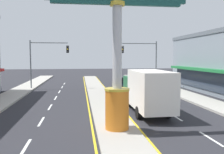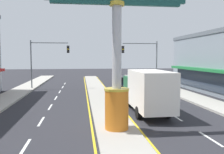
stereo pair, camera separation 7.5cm
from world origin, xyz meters
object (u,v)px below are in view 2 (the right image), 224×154
object	(u,v)px
district_sign	(117,52)
traffic_light_left_side	(45,56)
traffic_light_right_side	(144,56)
suv_near_right_lane	(123,84)
box_truck_far_right_lane	(147,90)

from	to	relation	value
district_sign	traffic_light_left_side	bearing A→B (deg)	109.28
traffic_light_right_side	suv_near_right_lane	bearing A→B (deg)	-129.90
suv_near_right_lane	box_truck_far_right_lane	xyz separation A→B (m)	(0.01, -9.81, 0.71)
district_sign	box_truck_far_right_lane	world-z (taller)	district_sign
traffic_light_right_side	district_sign	bearing A→B (deg)	-109.45
traffic_light_left_side	box_truck_far_right_lane	bearing A→B (deg)	-57.25
box_truck_far_right_lane	traffic_light_right_side	bearing A→B (deg)	75.77
traffic_light_right_side	box_truck_far_right_lane	bearing A→B (deg)	-104.23
traffic_light_left_side	suv_near_right_lane	world-z (taller)	traffic_light_left_side
suv_near_right_lane	traffic_light_right_side	bearing A→B (deg)	50.10
traffic_light_right_side	box_truck_far_right_lane	world-z (taller)	traffic_light_right_side
district_sign	traffic_light_right_side	xyz separation A→B (m)	(6.38, 18.06, -0.09)
district_sign	traffic_light_left_side	xyz separation A→B (m)	(-6.38, 18.23, -0.09)
traffic_light_left_side	suv_near_right_lane	size ratio (longest dim) A/B	1.34
district_sign	suv_near_right_lane	size ratio (longest dim) A/B	1.80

